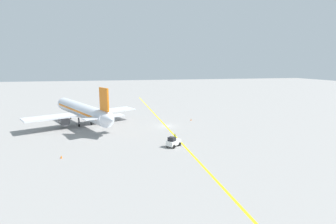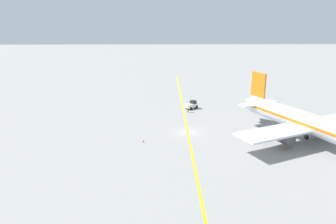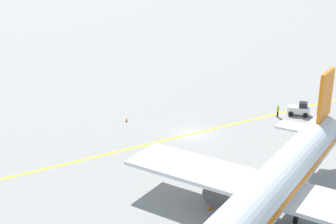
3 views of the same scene
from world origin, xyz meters
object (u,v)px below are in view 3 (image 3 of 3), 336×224
object	(u,v)px
baggage_tug_white	(299,109)
ground_crew_worker	(278,111)
traffic_cone_mid_apron	(126,120)
traffic_cone_near_nose	(210,207)
airplane_at_gate	(274,187)

from	to	relation	value
baggage_tug_white	ground_crew_worker	world-z (taller)	baggage_tug_white
traffic_cone_mid_apron	baggage_tug_white	bearing A→B (deg)	-116.08
baggage_tug_white	traffic_cone_mid_apron	size ratio (longest dim) A/B	5.92
traffic_cone_near_nose	traffic_cone_mid_apron	size ratio (longest dim) A/B	1.00
airplane_at_gate	baggage_tug_white	size ratio (longest dim) A/B	10.28
airplane_at_gate	baggage_tug_white	distance (m)	29.58
ground_crew_worker	traffic_cone_near_nose	world-z (taller)	ground_crew_worker
ground_crew_worker	traffic_cone_mid_apron	bearing A→B (deg)	63.00
airplane_at_gate	traffic_cone_mid_apron	world-z (taller)	airplane_at_gate
airplane_at_gate	traffic_cone_near_nose	world-z (taller)	airplane_at_gate
ground_crew_worker	traffic_cone_near_nose	distance (m)	27.04
traffic_cone_near_nose	ground_crew_worker	bearing A→B (deg)	-57.28
traffic_cone_near_nose	baggage_tug_white	bearing A→B (deg)	-62.40
traffic_cone_near_nose	traffic_cone_mid_apron	world-z (taller)	same
baggage_tug_white	ground_crew_worker	distance (m)	3.26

